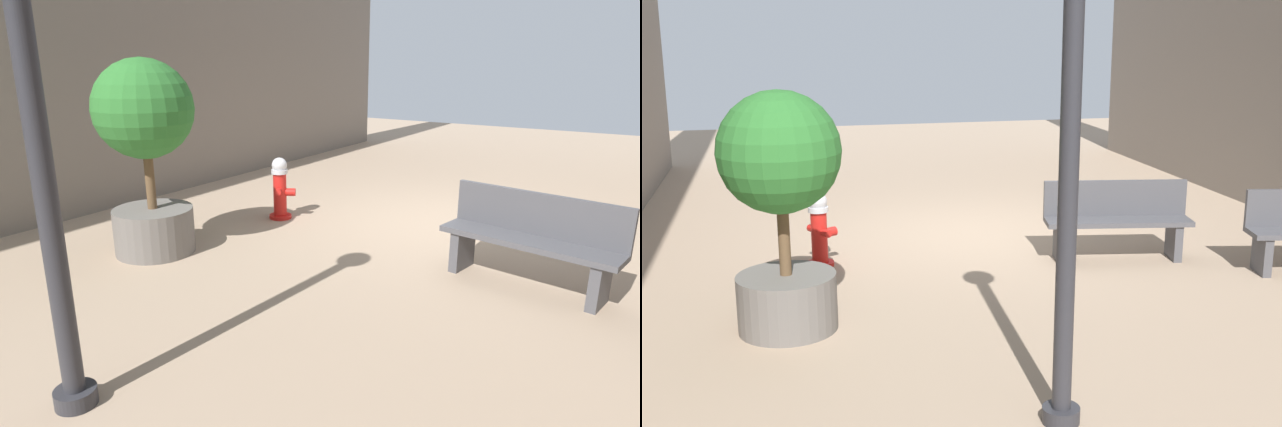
% 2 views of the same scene
% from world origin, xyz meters
% --- Properties ---
extents(ground_plane, '(23.40, 23.40, 0.00)m').
position_xyz_m(ground_plane, '(0.00, 0.00, 0.00)').
color(ground_plane, tan).
extents(fire_hydrant, '(0.39, 0.40, 0.90)m').
position_xyz_m(fire_hydrant, '(2.14, 1.00, 0.45)').
color(fire_hydrant, red).
rests_on(fire_hydrant, ground_plane).
extents(bench_near, '(1.82, 0.73, 0.95)m').
position_xyz_m(bench_near, '(-1.43, 1.48, 0.50)').
color(bench_near, '#4C4C51').
rests_on(bench_near, ground_plane).
extents(planter_tree, '(1.13, 1.13, 2.27)m').
position_xyz_m(planter_tree, '(2.55, 2.94, 1.35)').
color(planter_tree, slate).
rests_on(planter_tree, ground_plane).
extents(street_lamp, '(0.36, 0.36, 3.72)m').
position_xyz_m(street_lamp, '(0.64, 5.24, 2.32)').
color(street_lamp, '#2D2D33').
rests_on(street_lamp, ground_plane).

